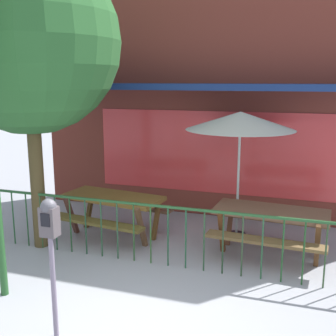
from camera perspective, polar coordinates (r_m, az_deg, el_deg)
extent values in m
plane|color=#97989F|center=(5.24, -4.51, -20.73)|extent=(40.00, 40.00, 0.00)
cube|color=#4D1614|center=(9.22, 6.48, -5.93)|extent=(7.74, 0.54, 0.01)
cube|color=maroon|center=(8.77, 6.93, 12.30)|extent=(7.74, 0.50, 5.77)
cube|color=#D83838|center=(8.65, 6.34, 2.10)|extent=(5.03, 0.02, 1.70)
cube|color=navy|center=(8.09, 5.91, 10.97)|extent=(6.58, 0.89, 0.12)
cube|color=#225027|center=(6.26, 1.23, -5.46)|extent=(6.50, 0.04, 0.04)
cylinder|color=#264D27|center=(7.94, -21.98, -6.14)|extent=(0.02, 0.02, 0.95)
cylinder|color=#22512A|center=(7.76, -20.37, -6.41)|extent=(0.02, 0.02, 0.95)
cylinder|color=#224B28|center=(7.60, -18.69, -6.69)|extent=(0.02, 0.02, 0.95)
cylinder|color=#264524|center=(7.44, -16.93, -6.98)|extent=(0.02, 0.02, 0.95)
cylinder|color=#1C422A|center=(7.28, -15.09, -7.27)|extent=(0.02, 0.02, 0.95)
cylinder|color=#1D4222|center=(7.14, -13.17, -7.57)|extent=(0.02, 0.02, 0.95)
cylinder|color=#1B3F27|center=(7.00, -11.17, -7.87)|extent=(0.02, 0.02, 0.95)
cylinder|color=#21472B|center=(6.87, -9.09, -8.18)|extent=(0.02, 0.02, 0.95)
cylinder|color=#264C30|center=(6.75, -6.93, -8.48)|extent=(0.02, 0.02, 0.95)
cylinder|color=#244A22|center=(6.64, -4.70, -8.78)|extent=(0.02, 0.02, 0.95)
cylinder|color=#285021|center=(6.54, -2.39, -9.08)|extent=(0.02, 0.02, 0.95)
cylinder|color=#1A482C|center=(6.46, -0.01, -9.37)|extent=(0.02, 0.02, 0.95)
cylinder|color=#1E5030|center=(6.38, 2.44, -9.65)|extent=(0.02, 0.02, 0.95)
cylinder|color=#25482A|center=(6.32, 4.95, -9.92)|extent=(0.02, 0.02, 0.95)
cylinder|color=#223D24|center=(6.26, 7.50, -10.17)|extent=(0.02, 0.02, 0.95)
cylinder|color=#2A4429|center=(6.22, 10.10, -10.41)|extent=(0.02, 0.02, 0.95)
cylinder|color=#224F2F|center=(6.20, 12.73, -10.63)|extent=(0.02, 0.02, 0.95)
cylinder|color=#1B4720|center=(6.18, 15.38, -10.83)|extent=(0.02, 0.02, 0.95)
cylinder|color=#1A461E|center=(6.18, 18.05, -11.01)|extent=(0.02, 0.02, 0.95)
cylinder|color=#284324|center=(6.19, 20.71, -11.16)|extent=(0.02, 0.02, 0.95)
cube|color=brown|center=(7.62, -7.51, -4.00)|extent=(1.89, 1.00, 0.07)
cube|color=brown|center=(7.28, -9.84, -7.32)|extent=(1.82, 0.50, 0.05)
cube|color=brown|center=(8.15, -5.32, -5.08)|extent=(1.82, 0.50, 0.05)
cube|color=brown|center=(7.94, -13.04, -6.35)|extent=(0.12, 0.36, 0.78)
cube|color=brown|center=(8.35, -10.63, -5.31)|extent=(0.12, 0.36, 0.78)
cube|color=brown|center=(7.14, -3.67, -8.16)|extent=(0.12, 0.36, 0.78)
cube|color=brown|center=(7.60, -1.57, -6.86)|extent=(0.12, 0.36, 0.78)
cube|color=brown|center=(6.96, 13.93, -5.81)|extent=(1.85, 0.89, 0.07)
cube|color=brown|center=(6.55, 13.06, -9.71)|extent=(1.81, 0.39, 0.05)
cube|color=brown|center=(7.57, 14.44, -6.77)|extent=(1.81, 0.39, 0.05)
cube|color=brown|center=(6.96, 7.34, -8.78)|extent=(0.09, 0.35, 0.78)
cube|color=brown|center=(7.47, 8.47, -7.34)|extent=(0.09, 0.35, 0.78)
cube|color=#52331B|center=(6.77, 19.69, -10.04)|extent=(0.09, 0.35, 0.78)
cube|color=brown|center=(7.29, 19.92, -8.45)|extent=(0.09, 0.35, 0.78)
cylinder|color=black|center=(7.87, 9.30, -9.01)|extent=(0.36, 0.36, 0.05)
cylinder|color=#B2BCB7|center=(7.55, 9.58, -1.25)|extent=(0.04, 0.04, 2.23)
cone|color=beige|center=(7.39, 9.85, 6.39)|extent=(1.91, 1.91, 0.32)
cylinder|color=slate|center=(4.89, -15.36, -15.54)|extent=(0.06, 0.06, 1.21)
cube|color=#51484B|center=(4.59, -15.89, -7.04)|extent=(0.18, 0.14, 0.32)
sphere|color=#4E4C54|center=(4.54, -16.00, -5.12)|extent=(0.17, 0.17, 0.17)
cube|color=black|center=(4.52, -16.44, -6.85)|extent=(0.11, 0.01, 0.14)
cylinder|color=#4C3E22|center=(7.32, -17.51, -0.56)|extent=(0.23, 0.23, 2.61)
sphere|color=#2B622D|center=(7.19, -18.61, 16.13)|extent=(2.94, 2.94, 2.94)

